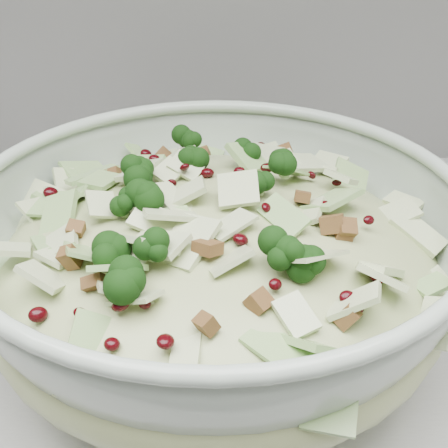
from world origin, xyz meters
name	(u,v)px	position (x,y,z in m)	size (l,w,h in m)	color
mixing_bowl	(217,270)	(0.42, 1.61, 0.98)	(0.46, 0.46, 0.15)	#A3B3A2
salad	(216,244)	(0.42, 1.61, 1.00)	(0.36, 0.36, 0.15)	#ABBC80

